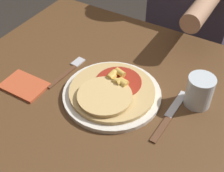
# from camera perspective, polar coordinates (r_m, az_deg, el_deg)

# --- Properties ---
(dining_table) EXTENTS (0.93, 0.84, 0.77)m
(dining_table) POSITION_cam_1_polar(r_m,az_deg,el_deg) (1.06, -1.91, -5.66)
(dining_table) COLOR brown
(dining_table) RESTS_ON ground_plane
(plate) EXTENTS (0.30, 0.30, 0.01)m
(plate) POSITION_cam_1_polar(r_m,az_deg,el_deg) (0.93, -0.00, -1.48)
(plate) COLOR silver
(plate) RESTS_ON dining_table
(pizza) EXTENTS (0.26, 0.26, 0.04)m
(pizza) POSITION_cam_1_polar(r_m,az_deg,el_deg) (0.92, -0.14, -0.86)
(pizza) COLOR tan
(pizza) RESTS_ON plate
(fork) EXTENTS (0.03, 0.18, 0.00)m
(fork) POSITION_cam_1_polar(r_m,az_deg,el_deg) (1.03, -7.88, 2.84)
(fork) COLOR brown
(fork) RESTS_ON dining_table
(knife) EXTENTS (0.03, 0.22, 0.00)m
(knife) POSITION_cam_1_polar(r_m,az_deg,el_deg) (0.89, 10.38, -5.44)
(knife) COLOR brown
(knife) RESTS_ON dining_table
(drinking_glass) EXTENTS (0.08, 0.08, 0.10)m
(drinking_glass) POSITION_cam_1_polar(r_m,az_deg,el_deg) (0.92, 15.70, -0.92)
(drinking_glass) COLOR silver
(drinking_glass) RESTS_ON dining_table
(napkin) EXTENTS (0.14, 0.09, 0.01)m
(napkin) POSITION_cam_1_polar(r_m,az_deg,el_deg) (1.00, -15.77, 0.09)
(napkin) COLOR #C6512D
(napkin) RESTS_ON dining_table
(person_diner) EXTENTS (0.36, 0.52, 1.21)m
(person_diner) POSITION_cam_1_polar(r_m,az_deg,el_deg) (1.50, 14.37, 12.43)
(person_diner) COLOR #2D2D38
(person_diner) RESTS_ON ground_plane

